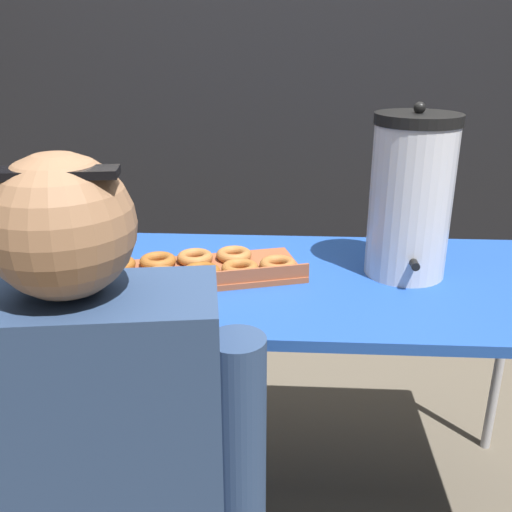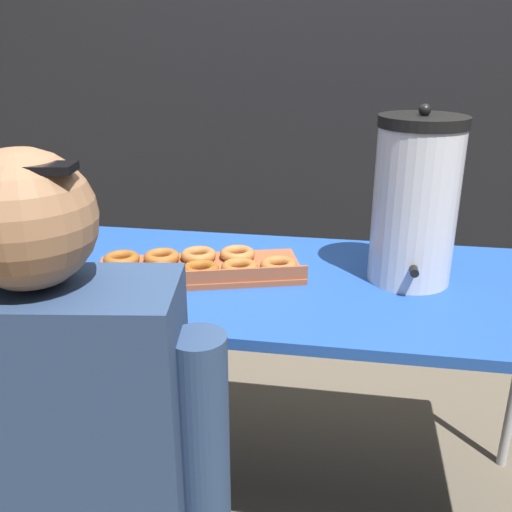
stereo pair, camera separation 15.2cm
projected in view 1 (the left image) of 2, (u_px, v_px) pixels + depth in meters
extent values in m
plane|color=brown|center=(277.00, 499.00, 1.82)|extent=(12.00, 12.00, 0.00)
cube|color=black|center=(288.00, 29.00, 2.33)|extent=(6.00, 0.10, 2.82)
cube|color=#1E479E|center=(281.00, 282.00, 1.55)|extent=(1.58, 0.69, 0.03)
cylinder|color=#ADADB2|center=(69.00, 343.00, 2.01)|extent=(0.03, 0.03, 0.75)
cylinder|color=#ADADB2|center=(501.00, 356.00, 1.93)|extent=(0.03, 0.03, 0.75)
cube|color=brown|center=(199.00, 272.00, 1.56)|extent=(0.60, 0.38, 0.02)
cube|color=brown|center=(204.00, 279.00, 1.44)|extent=(0.53, 0.17, 0.04)
torus|color=#A56835|center=(120.00, 279.00, 1.46)|extent=(0.14, 0.14, 0.03)
torus|color=#955825|center=(161.00, 276.00, 1.48)|extent=(0.14, 0.14, 0.03)
torus|color=brown|center=(201.00, 272.00, 1.50)|extent=(0.14, 0.14, 0.03)
torus|color=#9A5D2A|center=(240.00, 268.00, 1.52)|extent=(0.14, 0.14, 0.03)
torus|color=#A06330|center=(278.00, 264.00, 1.55)|extent=(0.11, 0.11, 0.03)
torus|color=brown|center=(117.00, 265.00, 1.55)|extent=(0.10, 0.10, 0.03)
torus|color=#925522|center=(158.00, 261.00, 1.57)|extent=(0.11, 0.11, 0.03)
torus|color=#A36532|center=(195.00, 257.00, 1.60)|extent=(0.13, 0.13, 0.03)
torus|color=#A36633|center=(234.00, 255.00, 1.62)|extent=(0.14, 0.14, 0.03)
cylinder|color=silver|center=(410.00, 202.00, 1.50)|extent=(0.21, 0.21, 0.40)
cylinder|color=black|center=(419.00, 119.00, 1.42)|extent=(0.22, 0.22, 0.03)
sphere|color=black|center=(420.00, 108.00, 1.41)|extent=(0.03, 0.03, 0.03)
cylinder|color=black|center=(414.00, 263.00, 1.44)|extent=(0.02, 0.05, 0.02)
cube|color=black|center=(22.00, 284.00, 1.49)|extent=(0.15, 0.18, 0.01)
cube|color=#2D333D|center=(22.00, 282.00, 1.49)|extent=(0.13, 0.15, 0.00)
cube|color=navy|center=(91.00, 451.00, 0.98)|extent=(0.47, 0.27, 0.59)
sphere|color=#8E6647|center=(62.00, 226.00, 0.83)|extent=(0.22, 0.22, 0.22)
cube|color=black|center=(49.00, 173.00, 0.78)|extent=(0.19, 0.08, 0.01)
cylinder|color=navy|center=(238.00, 456.00, 1.01)|extent=(0.10, 0.10, 0.48)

